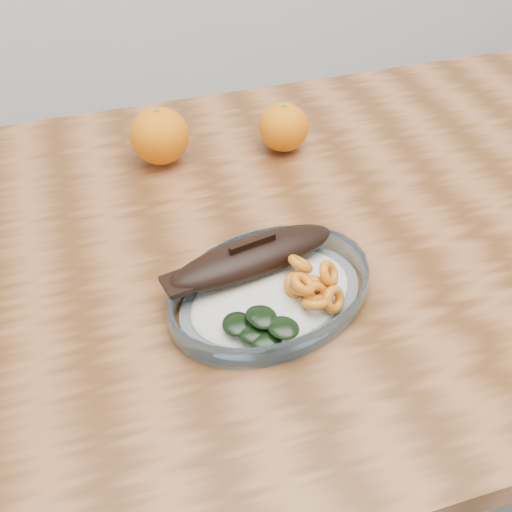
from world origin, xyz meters
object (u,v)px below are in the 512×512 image
at_px(dining_table, 310,281).
at_px(plated_meal, 270,289).
at_px(orange_right, 284,127).
at_px(orange_left, 159,136).

bearing_deg(dining_table, plated_meal, -132.00).
xyz_separation_m(dining_table, plated_meal, (-0.10, -0.11, 0.12)).
bearing_deg(orange_right, plated_meal, -111.69).
xyz_separation_m(orange_left, orange_right, (0.19, -0.02, -0.01)).
relative_size(plated_meal, orange_right, 7.45).
distance_m(plated_meal, orange_left, 0.34).
relative_size(dining_table, plated_meal, 2.11).
distance_m(plated_meal, orange_right, 0.33).
bearing_deg(orange_left, plated_meal, -78.65).
distance_m(orange_left, orange_right, 0.19).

